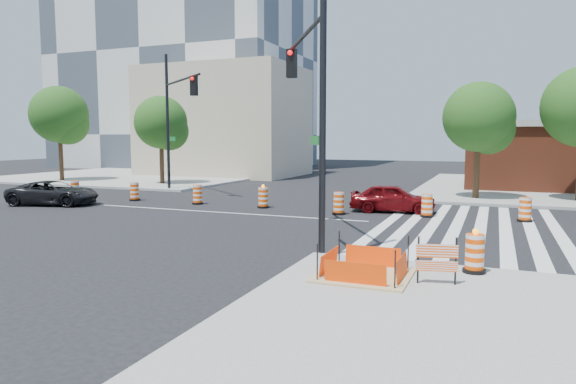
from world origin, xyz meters
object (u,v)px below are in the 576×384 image
object	(u,v)px
red_coupe	(393,198)
dark_suv	(54,193)
signal_pole_se	(310,80)
signal_pole_nw	(175,108)

from	to	relation	value
red_coupe	dark_suv	bearing A→B (deg)	96.47
dark_suv	signal_pole_se	size ratio (longest dim) A/B	0.52
dark_suv	signal_pole_se	bearing A→B (deg)	-120.82
dark_suv	red_coupe	bearing A→B (deg)	-91.55
signal_pole_se	signal_pole_nw	size ratio (longest dim) A/B	0.99
red_coupe	signal_pole_se	size ratio (longest dim) A/B	0.45
dark_suv	signal_pole_nw	world-z (taller)	signal_pole_nw
signal_pole_nw	red_coupe	bearing A→B (deg)	26.07
dark_suv	signal_pole_nw	bearing A→B (deg)	-34.07
red_coupe	dark_suv	xyz separation A→B (m)	(-16.95, -4.04, -0.04)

